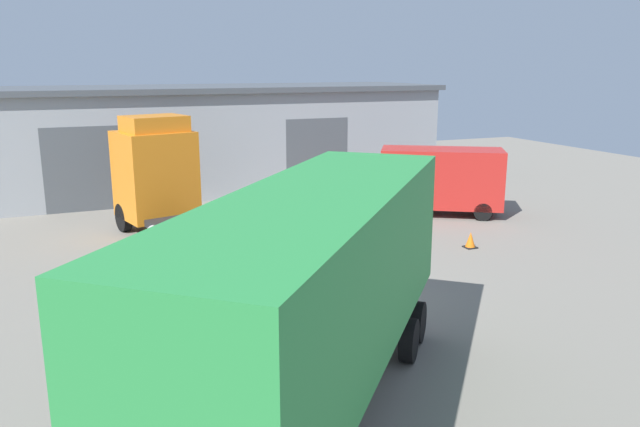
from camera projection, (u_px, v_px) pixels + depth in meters
ground_plane at (334, 307)px, 16.09m from camera, size 60.00×60.00×0.00m
warehouse_building at (193, 138)px, 31.04m from camera, size 24.73×7.15×5.09m
tractor_unit_orange at (160, 179)px, 22.77m from camera, size 3.97×6.76×4.31m
container_trailer_green at (316, 281)px, 10.28m from camera, size 8.03×8.73×4.12m
delivery_van_red at (438, 179)px, 25.82m from camera, size 5.33×4.34×2.74m
traffic_cone at (470, 241)px, 21.25m from camera, size 0.40×0.40×0.55m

